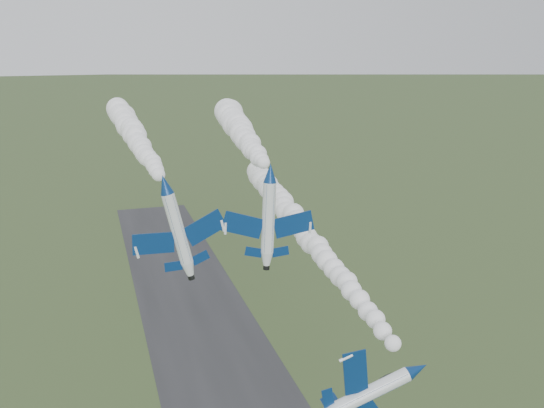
{
  "coord_description": "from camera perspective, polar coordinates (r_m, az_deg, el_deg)",
  "views": [
    {
      "loc": [
        -20.38,
        -55.61,
        60.01
      ],
      "look_at": [
        1.24,
        14.43,
        39.73
      ],
      "focal_mm": 40.0,
      "sensor_mm": 36.0,
      "label": 1
    }
  ],
  "objects": [
    {
      "name": "jet_lead",
      "position": [
        63.52,
        13.59,
        -14.92
      ],
      "size": [
        4.43,
        12.58,
        9.8
      ],
      "rotation": [
        0.0,
        1.22,
        -0.05
      ],
      "color": "white"
    },
    {
      "name": "smoke_trail_jet_lead",
      "position": [
        98.76,
        2.81,
        -2.26
      ],
      "size": [
        8.28,
        77.46,
        4.66
      ],
      "primitive_type": null,
      "rotation": [
        0.0,
        0.0,
        -0.05
      ],
      "color": "white"
    },
    {
      "name": "jet_pair_left",
      "position": [
        75.62,
        -10.05,
        1.85
      ],
      "size": [
        11.71,
        14.45,
        4.21
      ],
      "rotation": [
        0.0,
        -0.22,
        -0.0
      ],
      "color": "white"
    },
    {
      "name": "smoke_trail_jet_pair_left",
      "position": [
        112.68,
        -12.93,
        6.56
      ],
      "size": [
        5.06,
        68.37,
        5.06
      ],
      "primitive_type": null,
      "rotation": [
        0.0,
        0.0,
        -0.0
      ],
      "color": "white"
    },
    {
      "name": "jet_pair_right",
      "position": [
        77.43,
        -0.15,
        2.96
      ],
      "size": [
        12.18,
        14.46,
        3.58
      ],
      "rotation": [
        0.0,
        0.04,
        -0.13
      ],
      "color": "white"
    },
    {
      "name": "smoke_trail_jet_pair_right",
      "position": [
        108.6,
        -2.96,
        6.88
      ],
      "size": [
        13.16,
        57.26,
        5.66
      ],
      "primitive_type": null,
      "rotation": [
        0.0,
        0.0,
        -0.13
      ],
      "color": "white"
    }
  ]
}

